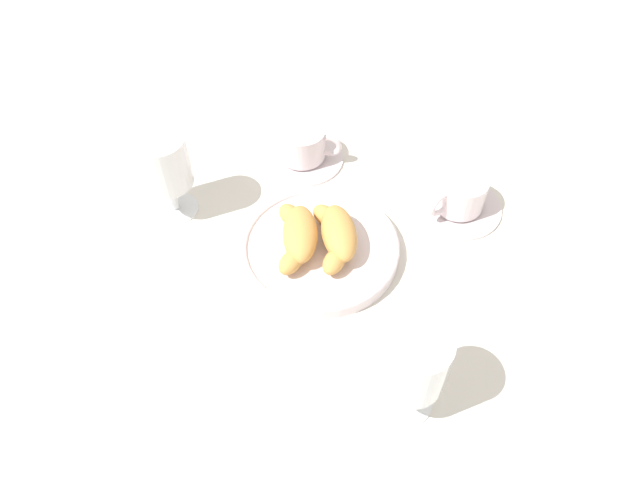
{
  "coord_description": "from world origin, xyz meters",
  "views": [
    {
      "loc": [
        -0.54,
        -0.06,
        0.66
      ],
      "look_at": [
        -0.01,
        0.03,
        0.03
      ],
      "focal_mm": 32.98,
      "sensor_mm": 36.0,
      "label": 1
    }
  ],
  "objects_px": {
    "croissant_large": "(337,234)",
    "juice_glass_left": "(413,364)",
    "croissant_small": "(298,235)",
    "juice_glass_right": "(164,165)",
    "coffee_cup_near": "(459,196)",
    "coffee_cup_far": "(303,147)",
    "pastry_plate": "(320,248)"
  },
  "relations": [
    {
      "from": "pastry_plate",
      "to": "croissant_large",
      "type": "xyz_separation_m",
      "value": [
        0.0,
        -0.02,
        0.03
      ]
    },
    {
      "from": "croissant_large",
      "to": "croissant_small",
      "type": "height_order",
      "value": "same"
    },
    {
      "from": "juice_glass_right",
      "to": "juice_glass_left",
      "type": "bearing_deg",
      "value": -124.83
    },
    {
      "from": "croissant_large",
      "to": "juice_glass_right",
      "type": "height_order",
      "value": "juice_glass_right"
    },
    {
      "from": "croissant_small",
      "to": "pastry_plate",
      "type": "bearing_deg",
      "value": -79.19
    },
    {
      "from": "croissant_large",
      "to": "juice_glass_right",
      "type": "xyz_separation_m",
      "value": [
        0.05,
        0.26,
        0.05
      ]
    },
    {
      "from": "juice_glass_right",
      "to": "coffee_cup_near",
      "type": "bearing_deg",
      "value": -80.39
    },
    {
      "from": "pastry_plate",
      "to": "coffee_cup_far",
      "type": "relative_size",
      "value": 1.67
    },
    {
      "from": "juice_glass_left",
      "to": "pastry_plate",
      "type": "bearing_deg",
      "value": 33.34
    },
    {
      "from": "coffee_cup_near",
      "to": "croissant_small",
      "type": "bearing_deg",
      "value": 119.81
    },
    {
      "from": "coffee_cup_far",
      "to": "pastry_plate",
      "type": "bearing_deg",
      "value": -162.76
    },
    {
      "from": "croissant_small",
      "to": "juice_glass_left",
      "type": "xyz_separation_m",
      "value": [
        -0.2,
        -0.17,
        0.05
      ]
    },
    {
      "from": "croissant_large",
      "to": "juice_glass_right",
      "type": "distance_m",
      "value": 0.27
    },
    {
      "from": "croissant_small",
      "to": "coffee_cup_far",
      "type": "distance_m",
      "value": 0.2
    },
    {
      "from": "croissant_small",
      "to": "juice_glass_left",
      "type": "height_order",
      "value": "juice_glass_left"
    },
    {
      "from": "croissant_large",
      "to": "coffee_cup_far",
      "type": "height_order",
      "value": "croissant_large"
    },
    {
      "from": "coffee_cup_near",
      "to": "juice_glass_right",
      "type": "height_order",
      "value": "juice_glass_right"
    },
    {
      "from": "juice_glass_left",
      "to": "juice_glass_right",
      "type": "height_order",
      "value": "same"
    },
    {
      "from": "coffee_cup_near",
      "to": "juice_glass_right",
      "type": "xyz_separation_m",
      "value": [
        -0.07,
        0.42,
        0.07
      ]
    },
    {
      "from": "coffee_cup_near",
      "to": "juice_glass_left",
      "type": "bearing_deg",
      "value": 170.26
    },
    {
      "from": "pastry_plate",
      "to": "coffee_cup_near",
      "type": "xyz_separation_m",
      "value": [
        0.12,
        -0.19,
        0.01
      ]
    },
    {
      "from": "croissant_large",
      "to": "juice_glass_left",
      "type": "bearing_deg",
      "value": -152.03
    },
    {
      "from": "croissant_large",
      "to": "coffee_cup_near",
      "type": "height_order",
      "value": "croissant_large"
    },
    {
      "from": "croissant_large",
      "to": "juice_glass_left",
      "type": "xyz_separation_m",
      "value": [
        -0.21,
        -0.11,
        0.05
      ]
    },
    {
      "from": "croissant_small",
      "to": "juice_glass_right",
      "type": "height_order",
      "value": "juice_glass_right"
    },
    {
      "from": "pastry_plate",
      "to": "juice_glass_right",
      "type": "xyz_separation_m",
      "value": [
        0.05,
        0.23,
        0.08
      ]
    },
    {
      "from": "juice_glass_left",
      "to": "juice_glass_right",
      "type": "bearing_deg",
      "value": 55.17
    },
    {
      "from": "coffee_cup_near",
      "to": "juice_glass_right",
      "type": "relative_size",
      "value": 0.97
    },
    {
      "from": "pastry_plate",
      "to": "croissant_small",
      "type": "relative_size",
      "value": 1.69
    },
    {
      "from": "croissant_small",
      "to": "juice_glass_right",
      "type": "xyz_separation_m",
      "value": [
        0.06,
        0.2,
        0.05
      ]
    },
    {
      "from": "croissant_large",
      "to": "juice_glass_left",
      "type": "distance_m",
      "value": 0.24
    },
    {
      "from": "coffee_cup_far",
      "to": "juice_glass_right",
      "type": "xyz_separation_m",
      "value": [
        -0.14,
        0.17,
        0.07
      ]
    }
  ]
}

